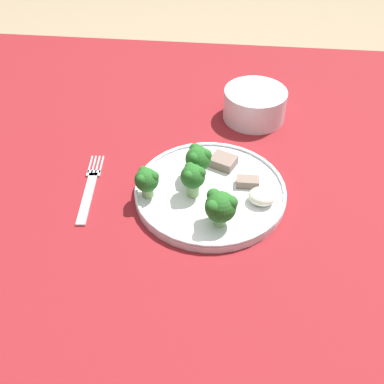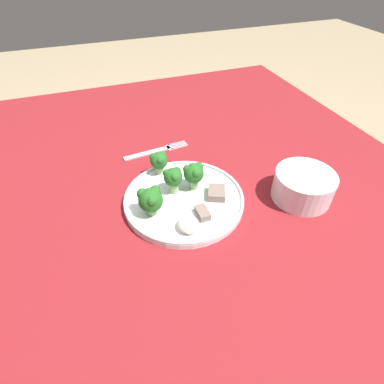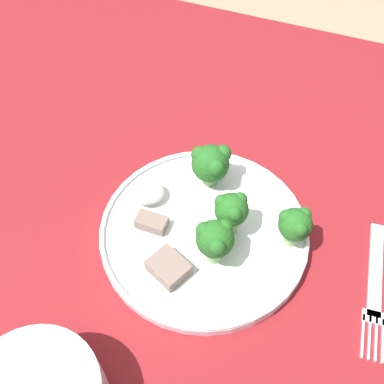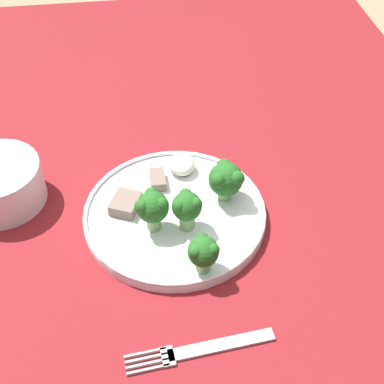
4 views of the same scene
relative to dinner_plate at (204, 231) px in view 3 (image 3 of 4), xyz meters
The scene contains 10 objects.
table 0.10m from the dinner_plate, 79.30° to the left, with size 1.36×1.06×0.72m.
dinner_plate is the anchor object (origin of this frame).
fork 0.20m from the dinner_plate, behind, with size 0.04×0.17×0.00m.
broccoli_floret_near_rim_left 0.11m from the dinner_plate, 166.48° to the right, with size 0.04×0.04×0.05m.
broccoli_floret_center_left 0.06m from the dinner_plate, 127.58° to the left, with size 0.04×0.04×0.06m.
broccoli_floret_back_left 0.08m from the dinner_plate, 74.78° to the right, with size 0.05×0.05×0.06m.
broccoli_floret_front_left 0.05m from the dinner_plate, 153.75° to the right, with size 0.04×0.04×0.06m.
meat_slice_front_slice 0.06m from the dinner_plate, 16.36° to the left, with size 0.04×0.02×0.01m.
meat_slice_middle_slice 0.07m from the dinner_plate, 75.05° to the left, with size 0.05×0.05×0.02m.
sauce_dollop 0.09m from the dinner_plate, 13.32° to the right, with size 0.04×0.04×0.02m.
Camera 3 is at (-0.10, 0.23, 1.19)m, focal length 42.00 mm.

